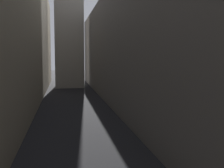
# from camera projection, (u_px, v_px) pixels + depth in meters

# --- Properties ---
(ground_plane) EXTENTS (264.00, 264.00, 0.00)m
(ground_plane) POSITION_uv_depth(u_px,v_px,m) (75.00, 112.00, 41.98)
(ground_plane) COLOR black
(building_block_right) EXTENTS (10.53, 108.00, 19.09)m
(building_block_right) POSITION_uv_depth(u_px,v_px,m) (145.00, 46.00, 44.82)
(building_block_right) COLOR slate
(building_block_right) RESTS_ON ground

